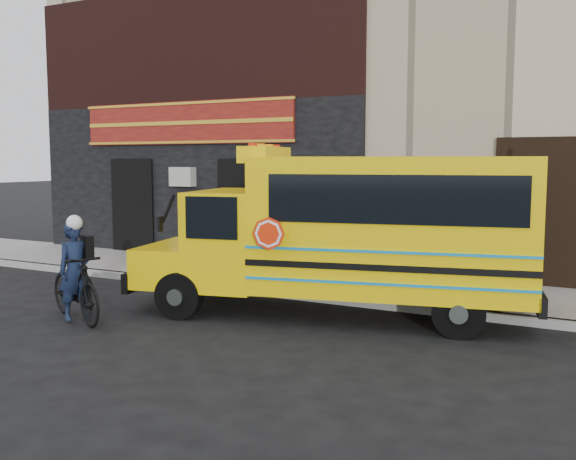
# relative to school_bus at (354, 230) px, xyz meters

# --- Properties ---
(ground) EXTENTS (120.00, 120.00, 0.00)m
(ground) POSITION_rel_school_bus_xyz_m (-1.22, -1.83, -1.51)
(ground) COLOR black
(ground) RESTS_ON ground
(curb) EXTENTS (40.00, 0.20, 0.15)m
(curb) POSITION_rel_school_bus_xyz_m (-1.22, 0.77, -1.43)
(curb) COLOR gray
(curb) RESTS_ON ground
(sidewalk) EXTENTS (40.00, 3.00, 0.15)m
(sidewalk) POSITION_rel_school_bus_xyz_m (-1.22, 2.27, -1.43)
(sidewalk) COLOR gray
(sidewalk) RESTS_ON ground
(building) EXTENTS (20.00, 10.70, 12.00)m
(building) POSITION_rel_school_bus_xyz_m (-1.27, 8.62, 4.62)
(building) COLOR #BEAC8F
(building) RESTS_ON sidewalk
(school_bus) EXTENTS (7.20, 3.60, 2.92)m
(school_bus) POSITION_rel_school_bus_xyz_m (0.00, 0.00, 0.00)
(school_bus) COLOR black
(school_bus) RESTS_ON ground
(bicycle) EXTENTS (2.02, 1.27, 1.18)m
(bicycle) POSITION_rel_school_bus_xyz_m (-3.99, -2.49, -0.92)
(bicycle) COLOR black
(bicycle) RESTS_ON ground
(cyclist) EXTENTS (0.60, 0.70, 1.63)m
(cyclist) POSITION_rel_school_bus_xyz_m (-3.94, -2.50, -0.69)
(cyclist) COLOR black
(cyclist) RESTS_ON ground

